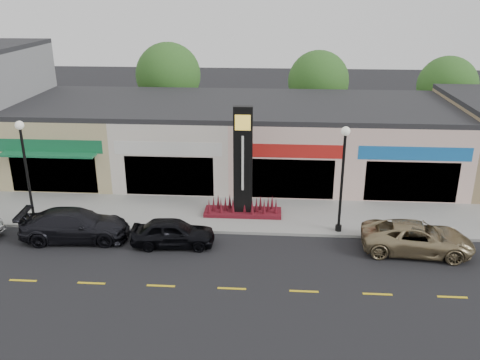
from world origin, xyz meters
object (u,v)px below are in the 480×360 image
at_px(lamp_west_near, 25,162).
at_px(lamp_east_near, 343,169).
at_px(car_gold_suv, 417,238).
at_px(pylon_sign, 243,178).
at_px(car_black_sedan, 173,232).
at_px(car_dark_sedan, 75,225).

xyz_separation_m(lamp_west_near, lamp_east_near, (16.00, 0.00, 0.00)).
height_order(lamp_west_near, lamp_east_near, same).
bearing_deg(lamp_west_near, lamp_east_near, 0.00).
bearing_deg(car_gold_suv, lamp_east_near, 68.84).
xyz_separation_m(pylon_sign, car_gold_suv, (8.46, -3.38, -1.56)).
distance_m(car_black_sedan, car_gold_suv, 11.63).
height_order(lamp_east_near, pylon_sign, pylon_sign).
xyz_separation_m(lamp_west_near, car_black_sedan, (7.84, -1.86, -2.79)).
relative_size(lamp_west_near, lamp_east_near, 1.00).
bearing_deg(lamp_west_near, car_black_sedan, -13.37).
bearing_deg(car_dark_sedan, car_black_sedan, -97.97).
height_order(lamp_east_near, car_gold_suv, lamp_east_near).
bearing_deg(car_gold_suv, lamp_west_near, 89.85).
distance_m(lamp_east_near, pylon_sign, 5.42).
bearing_deg(lamp_east_near, car_dark_sedan, -173.29).
relative_size(pylon_sign, car_black_sedan, 1.49).
distance_m(car_dark_sedan, car_gold_suv, 16.60).
distance_m(lamp_east_near, car_black_sedan, 8.83).
xyz_separation_m(lamp_west_near, pylon_sign, (11.00, 1.70, -1.20)).
relative_size(car_dark_sedan, car_black_sedan, 1.32).
bearing_deg(lamp_west_near, car_gold_suv, -4.95).
bearing_deg(car_black_sedan, pylon_sign, -45.17).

